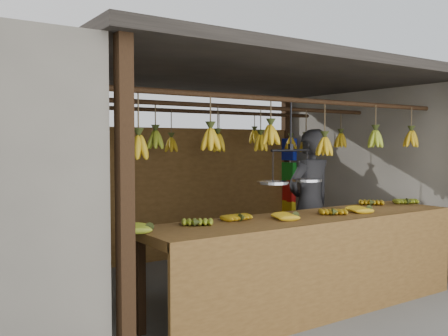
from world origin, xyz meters
TOP-DOWN VIEW (x-y plane):
  - ground at (0.00, 0.00)m, footprint 80.00×80.00m
  - stall at (0.00, 0.33)m, footprint 4.30×3.30m
  - neighbor_right at (3.60, 0.00)m, footprint 3.00×3.00m
  - counter at (0.02, -1.23)m, footprint 3.44×0.77m
  - hanging_bananas at (-0.00, -0.01)m, footprint 3.59×2.22m
  - balance_scale at (-0.12, -1.00)m, footprint 0.76×0.33m
  - vendor at (0.84, -0.27)m, footprint 0.66×0.46m
  - bag_bundles at (1.94, 1.35)m, footprint 0.08×0.26m

SIDE VIEW (x-z plane):
  - ground at x=0.00m, z-range 0.00..0.00m
  - counter at x=0.02m, z-range 0.23..1.19m
  - vendor at x=0.84m, z-range 0.00..1.75m
  - bag_bundles at x=1.94m, z-range 0.33..1.65m
  - neighbor_right at x=3.60m, z-range 0.00..2.30m
  - balance_scale at x=-0.12m, z-range 0.88..1.66m
  - hanging_bananas at x=0.00m, z-range 1.41..1.81m
  - stall at x=0.00m, z-range 0.77..3.17m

